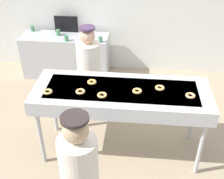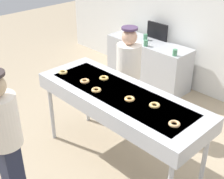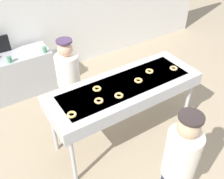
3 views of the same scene
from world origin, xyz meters
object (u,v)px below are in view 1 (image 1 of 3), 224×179
glazed_donut_5 (102,95)px  customer_waiting (80,178)px  glazed_donut_4 (92,82)px  fryer_conveyor (121,96)px  glazed_donut_2 (48,92)px  glazed_donut_6 (190,96)px  paper_cup_0 (66,38)px  worker_baker (89,69)px  glazed_donut_1 (80,91)px  paper_cup_2 (100,39)px  prep_counter (66,56)px  glazed_donut_3 (137,91)px  paper_cup_1 (33,28)px  glazed_donut_0 (160,88)px  paper_cup_3 (58,32)px  menu_display (66,24)px

glazed_donut_5 → customer_waiting: bearing=-92.7°
glazed_donut_4 → glazed_donut_5: size_ratio=1.00×
fryer_conveyor → glazed_donut_2: 0.94m
glazed_donut_4 → glazed_donut_6: bearing=-8.8°
glazed_donut_5 → paper_cup_0: bearing=114.7°
glazed_donut_5 → worker_baker: (-0.32, 0.92, -0.16)m
glazed_donut_1 → paper_cup_2: (-0.01, 2.00, -0.17)m
worker_baker → prep_counter: bearing=-76.1°
paper_cup_0 → fryer_conveyor: bearing=-58.0°
fryer_conveyor → glazed_donut_3: (0.20, -0.04, 0.12)m
fryer_conveyor → glazed_donut_5: glazed_donut_5 is taller
fryer_conveyor → worker_baker: (-0.55, 0.75, -0.05)m
glazed_donut_1 → customer_waiting: (0.23, -1.24, -0.11)m
glazed_donut_5 → paper_cup_1: size_ratio=1.09×
glazed_donut_1 → glazed_donut_2: (-0.41, -0.04, 0.00)m
glazed_donut_2 → prep_counter: glazed_donut_2 is taller
glazed_donut_4 → worker_baker: size_ratio=0.08×
glazed_donut_3 → prep_counter: (-1.47, 2.13, -0.66)m
fryer_conveyor → glazed_donut_0: glazed_donut_0 is taller
glazed_donut_1 → worker_baker: size_ratio=0.08×
glazed_donut_2 → paper_cup_1: (-1.05, 2.46, -0.17)m
paper_cup_0 → glazed_donut_1: bearing=-71.7°
glazed_donut_2 → glazed_donut_5: size_ratio=1.00×
glazed_donut_3 → paper_cup_0: glazed_donut_3 is taller
prep_counter → paper_cup_3: 0.50m
glazed_donut_0 → glazed_donut_2: same height
glazed_donut_3 → paper_cup_2: bearing=110.6°
prep_counter → glazed_donut_0: bearing=-49.1°
menu_display → paper_cup_0: bearing=-78.1°
fryer_conveyor → glazed_donut_5: 0.31m
glazed_donut_5 → menu_display: menu_display is taller
glazed_donut_4 → prep_counter: bearing=113.6°
glazed_donut_5 → paper_cup_2: size_ratio=1.09×
glazed_donut_1 → paper_cup_1: glazed_donut_1 is taller
glazed_donut_5 → fryer_conveyor: bearing=37.8°
glazed_donut_4 → customer_waiting: customer_waiting is taller
glazed_donut_0 → worker_baker: 1.26m
glazed_donut_2 → menu_display: size_ratio=0.26×
fryer_conveyor → glazed_donut_1: (-0.51, -0.13, 0.12)m
worker_baker → customer_waiting: 2.13m
prep_counter → paper_cup_2: paper_cup_2 is taller
glazed_donut_5 → paper_cup_1: (-1.74, 2.47, -0.17)m
customer_waiting → paper_cup_0: bearing=118.8°
prep_counter → paper_cup_1: size_ratio=15.33×
glazed_donut_5 → paper_cup_0: (-0.94, 2.05, -0.17)m
customer_waiting → paper_cup_3: (-1.11, 3.49, -0.06)m
glazed_donut_1 → menu_display: (-0.75, 2.44, -0.07)m
glazed_donut_2 → paper_cup_0: glazed_donut_2 is taller
glazed_donut_5 → paper_cup_3: 2.59m
glazed_donut_4 → glazed_donut_2: bearing=-151.7°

